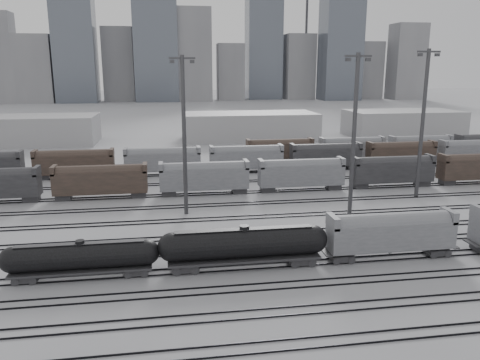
{
  "coord_description": "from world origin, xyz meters",
  "views": [
    {
      "loc": [
        -15.03,
        -45.17,
        20.76
      ],
      "look_at": [
        -3.99,
        24.77,
        4.0
      ],
      "focal_mm": 35.0,
      "sensor_mm": 36.0,
      "label": 1
    }
  ],
  "objects": [
    {
      "name": "bg_string_mid",
      "position": [
        18.0,
        48.0,
        2.8
      ],
      "size": [
        151.0,
        3.0,
        5.6
      ],
      "color": "#272729",
      "rests_on": "ground"
    },
    {
      "name": "bg_string_far",
      "position": [
        35.5,
        56.0,
        2.8
      ],
      "size": [
        66.0,
        3.0,
        5.6
      ],
      "color": "#4B382F",
      "rests_on": "ground"
    },
    {
      "name": "warehouse_mid",
      "position": [
        10.0,
        95.0,
        4.0
      ],
      "size": [
        40.0,
        18.0,
        8.0
      ],
      "primitive_type": "cube",
      "color": "#A1A1A3",
      "rests_on": "ground"
    },
    {
      "name": "tank_car_b",
      "position": [
        -7.28,
        1.0,
        2.61
      ],
      "size": [
        18.28,
        3.05,
        4.52
      ],
      "color": "#272729",
      "rests_on": "ground"
    },
    {
      "name": "warehouse_right",
      "position": [
        60.0,
        95.0,
        4.0
      ],
      "size": [
        35.0,
        18.0,
        8.0
      ],
      "primitive_type": "cube",
      "color": "#A1A1A3",
      "rests_on": "ground"
    },
    {
      "name": "skyline",
      "position": [
        10.84,
        280.0,
        34.73
      ],
      "size": [
        316.0,
        22.4,
        95.0
      ],
      "color": "gray",
      "rests_on": "ground"
    },
    {
      "name": "bg_string_near",
      "position": [
        8.0,
        32.0,
        2.8
      ],
      "size": [
        151.0,
        3.0,
        5.6
      ],
      "color": "gray",
      "rests_on": "ground"
    },
    {
      "name": "light_mast_d",
      "position": [
        25.8,
        24.69,
        12.71
      ],
      "size": [
        3.83,
        0.61,
        23.96
      ],
      "color": "#3D3D3F",
      "rests_on": "ground"
    },
    {
      "name": "ground",
      "position": [
        0.0,
        0.0,
        0.0
      ],
      "size": [
        900.0,
        900.0,
        0.0
      ],
      "primitive_type": "plane",
      "color": "#BCBCC1",
      "rests_on": "ground"
    },
    {
      "name": "tank_car_a",
      "position": [
        -24.05,
        1.0,
        2.25
      ],
      "size": [
        15.73,
        2.62,
        3.89
      ],
      "color": "#272729",
      "rests_on": "ground"
    },
    {
      "name": "hopper_car_a",
      "position": [
        9.35,
        1.0,
        3.18
      ],
      "size": [
        14.41,
        2.86,
        5.15
      ],
      "color": "#272729",
      "rests_on": "ground"
    },
    {
      "name": "light_mast_c",
      "position": [
        10.24,
        15.12,
        12.18
      ],
      "size": [
        3.67,
        0.59,
        22.95
      ],
      "color": "#3D3D3F",
      "rests_on": "ground"
    },
    {
      "name": "crane_right",
      "position": [
        91.26,
        305.0,
        57.39
      ],
      "size": [
        42.0,
        1.8,
        100.0
      ],
      "color": "#3D3D3F",
      "rests_on": "ground"
    },
    {
      "name": "tracks",
      "position": [
        0.0,
        17.5,
        0.08
      ],
      "size": [
        220.0,
        71.5,
        0.16
      ],
      "color": "black",
      "rests_on": "ground"
    },
    {
      "name": "light_mast_b",
      "position": [
        -12.58,
        21.32,
        12.06
      ],
      "size": [
        3.64,
        0.58,
        22.73
      ],
      "color": "#3D3D3F",
      "rests_on": "ground"
    },
    {
      "name": "warehouse_left",
      "position": [
        -60.0,
        95.0,
        4.0
      ],
      "size": [
        50.0,
        18.0,
        8.0
      ],
      "primitive_type": "cube",
      "color": "#A1A1A3",
      "rests_on": "ground"
    },
    {
      "name": "crane_left",
      "position": [
        -28.74,
        305.0,
        57.39
      ],
      "size": [
        42.0,
        1.8,
        100.0
      ],
      "color": "#3D3D3F",
      "rests_on": "ground"
    }
  ]
}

